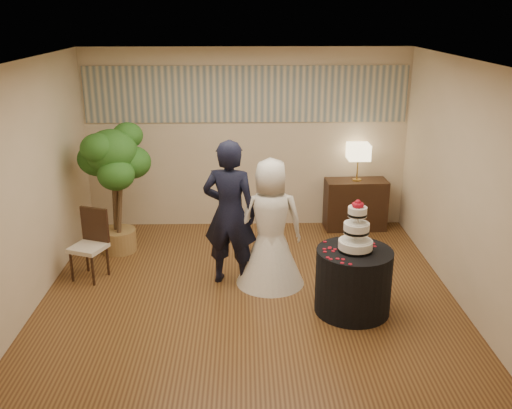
{
  "coord_description": "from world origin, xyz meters",
  "views": [
    {
      "loc": [
        -0.05,
        -6.21,
        3.33
      ],
      "look_at": [
        0.1,
        0.4,
        1.05
      ],
      "focal_mm": 40.0,
      "sensor_mm": 36.0,
      "label": 1
    }
  ],
  "objects_px": {
    "groom": "(230,213)",
    "cake_table": "(353,281)",
    "wedding_cake": "(357,225)",
    "side_chair": "(88,246)",
    "bride": "(271,223)",
    "ficus_tree": "(115,189)",
    "table_lamp": "(358,162)",
    "console": "(355,204)"
  },
  "relations": [
    {
      "from": "groom",
      "to": "ficus_tree",
      "type": "relative_size",
      "value": 0.99
    },
    {
      "from": "ficus_tree",
      "to": "side_chair",
      "type": "relative_size",
      "value": 2.06
    },
    {
      "from": "groom",
      "to": "bride",
      "type": "xyz_separation_m",
      "value": [
        0.51,
        -0.04,
        -0.12
      ]
    },
    {
      "from": "console",
      "to": "cake_table",
      "type": "bearing_deg",
      "value": -103.35
    },
    {
      "from": "cake_table",
      "to": "bride",
      "type": "bearing_deg",
      "value": 140.73
    },
    {
      "from": "ficus_tree",
      "to": "side_chair",
      "type": "xyz_separation_m",
      "value": [
        -0.19,
        -0.89,
        -0.48
      ]
    },
    {
      "from": "ficus_tree",
      "to": "groom",
      "type": "bearing_deg",
      "value": -32.1
    },
    {
      "from": "groom",
      "to": "cake_table",
      "type": "distance_m",
      "value": 1.71
    },
    {
      "from": "cake_table",
      "to": "side_chair",
      "type": "height_order",
      "value": "side_chair"
    },
    {
      "from": "wedding_cake",
      "to": "table_lamp",
      "type": "distance_m",
      "value": 2.68
    },
    {
      "from": "bride",
      "to": "side_chair",
      "type": "relative_size",
      "value": 1.79
    },
    {
      "from": "table_lamp",
      "to": "bride",
      "type": "bearing_deg",
      "value": -127.26
    },
    {
      "from": "groom",
      "to": "cake_table",
      "type": "xyz_separation_m",
      "value": [
        1.42,
        -0.78,
        -0.55
      ]
    },
    {
      "from": "groom",
      "to": "cake_table",
      "type": "bearing_deg",
      "value": 164.4
    },
    {
      "from": "cake_table",
      "to": "console",
      "type": "distance_m",
      "value": 2.68
    },
    {
      "from": "groom",
      "to": "console",
      "type": "bearing_deg",
      "value": -123.07
    },
    {
      "from": "console",
      "to": "table_lamp",
      "type": "bearing_deg",
      "value": 0.0
    },
    {
      "from": "table_lamp",
      "to": "side_chair",
      "type": "xyz_separation_m",
      "value": [
        -3.76,
        -1.71,
        -0.63
      ]
    },
    {
      "from": "wedding_cake",
      "to": "side_chair",
      "type": "bearing_deg",
      "value": 164.12
    },
    {
      "from": "ficus_tree",
      "to": "side_chair",
      "type": "bearing_deg",
      "value": -102.09
    },
    {
      "from": "cake_table",
      "to": "wedding_cake",
      "type": "bearing_deg",
      "value": -90.0
    },
    {
      "from": "bride",
      "to": "console",
      "type": "distance_m",
      "value": 2.4
    },
    {
      "from": "groom",
      "to": "side_chair",
      "type": "distance_m",
      "value": 1.89
    },
    {
      "from": "cake_table",
      "to": "ficus_tree",
      "type": "relative_size",
      "value": 0.46
    },
    {
      "from": "cake_table",
      "to": "wedding_cake",
      "type": "relative_size",
      "value": 1.44
    },
    {
      "from": "table_lamp",
      "to": "side_chair",
      "type": "relative_size",
      "value": 0.64
    },
    {
      "from": "groom",
      "to": "table_lamp",
      "type": "relative_size",
      "value": 3.21
    },
    {
      "from": "cake_table",
      "to": "ficus_tree",
      "type": "bearing_deg",
      "value": 149.36
    },
    {
      "from": "wedding_cake",
      "to": "table_lamp",
      "type": "relative_size",
      "value": 1.04
    },
    {
      "from": "ficus_tree",
      "to": "bride",
      "type": "bearing_deg",
      "value": -26.39
    },
    {
      "from": "ficus_tree",
      "to": "table_lamp",
      "type": "bearing_deg",
      "value": 12.95
    },
    {
      "from": "side_chair",
      "to": "console",
      "type": "bearing_deg",
      "value": 46.15
    },
    {
      "from": "groom",
      "to": "bride",
      "type": "bearing_deg",
      "value": -170.8
    },
    {
      "from": "cake_table",
      "to": "wedding_cake",
      "type": "xyz_separation_m",
      "value": [
        0.0,
        -0.0,
        0.68
      ]
    },
    {
      "from": "bride",
      "to": "side_chair",
      "type": "distance_m",
      "value": 2.36
    },
    {
      "from": "cake_table",
      "to": "ficus_tree",
      "type": "xyz_separation_m",
      "value": [
        -3.05,
        1.81,
        0.56
      ]
    },
    {
      "from": "table_lamp",
      "to": "ficus_tree",
      "type": "xyz_separation_m",
      "value": [
        -3.57,
        -0.82,
        -0.15
      ]
    },
    {
      "from": "side_chair",
      "to": "groom",
      "type": "bearing_deg",
      "value": 17.37
    },
    {
      "from": "table_lamp",
      "to": "ficus_tree",
      "type": "relative_size",
      "value": 0.31
    },
    {
      "from": "bride",
      "to": "ficus_tree",
      "type": "distance_m",
      "value": 2.39
    },
    {
      "from": "groom",
      "to": "wedding_cake",
      "type": "xyz_separation_m",
      "value": [
        1.42,
        -0.78,
        0.13
      ]
    },
    {
      "from": "wedding_cake",
      "to": "side_chair",
      "type": "height_order",
      "value": "wedding_cake"
    }
  ]
}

